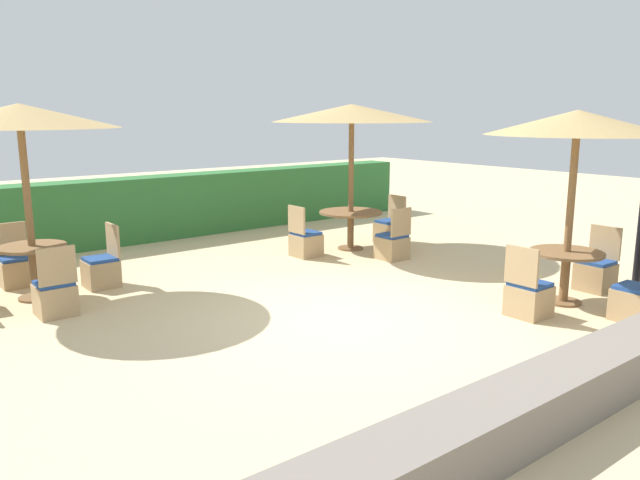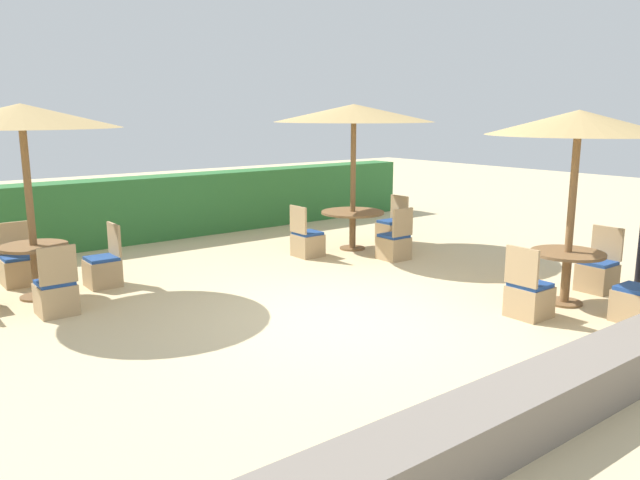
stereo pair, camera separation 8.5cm
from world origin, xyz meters
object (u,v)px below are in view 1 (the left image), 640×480
parasol_back_right (352,114)px  patio_chair_front_right_south (636,301)px  patio_chair_back_right_west (305,242)px  patio_chair_back_left_south (55,296)px  patio_chair_front_right_west (528,296)px  round_table_front_right (566,264)px  round_table_back_left (33,260)px  parasol_front_right (577,124)px  patio_chair_back_right_east (390,230)px  parasol_back_left (19,117)px  patio_chair_front_right_east (596,273)px  patio_chair_back_right_south (393,245)px  patio_chair_back_left_east (102,269)px  round_table_back_right (351,218)px  patio_chair_back_left_north (16,268)px

parasol_back_right → patio_chair_front_right_south: bearing=-89.6°
patio_chair_back_right_west → patio_chair_back_left_south: same height
patio_chair_front_right_west → patio_chair_back_right_west: bearing=-177.5°
parasol_back_right → round_table_front_right: parasol_back_right is taller
round_table_back_left → parasol_front_right: (5.60, -4.69, 1.85)m
patio_chair_front_right_south → patio_chair_back_right_east: bearing=79.7°
patio_chair_front_right_west → parasol_back_left: bearing=-135.1°
parasol_back_right → patio_chair_front_right_east: (0.97, -4.33, -2.26)m
parasol_front_right → round_table_front_right: size_ratio=2.67×
parasol_front_right → patio_chair_front_right_east: bearing=3.0°
patio_chair_back_left_south → patio_chair_front_right_south: bearing=-40.2°
patio_chair_back_right_east → parasol_back_left: 6.94m
parasol_back_left → round_table_back_left: (0.00, -0.00, -1.94)m
patio_chair_back_right_west → patio_chair_back_right_south: same height
patio_chair_back_right_west → patio_chair_front_right_south: bearing=11.4°
patio_chair_back_right_east → patio_chair_front_right_south: size_ratio=1.00×
patio_chair_back_right_south → patio_chair_back_left_south: same height
patio_chair_front_right_east → patio_chair_front_right_south: bearing=137.5°
parasol_back_left → patio_chair_back_left_east: 2.43m
patio_chair_back_right_south → patio_chair_front_right_south: same height
patio_chair_front_right_south → patio_chair_back_right_south: bearing=90.2°
parasol_back_right → patio_chair_back_left_east: size_ratio=3.17×
patio_chair_back_left_east → patio_chair_front_right_east: size_ratio=1.00×
parasol_back_right → patio_chair_back_right_south: size_ratio=3.17×
parasol_front_right → round_table_front_right: bearing=-153.4°
parasol_back_left → patio_chair_front_right_south: parasol_back_left is taller
parasol_back_left → round_table_back_right: bearing=-3.2°
patio_chair_back_right_east → patio_chair_back_right_south: size_ratio=1.00×
round_table_back_left → patio_chair_back_left_north: 0.94m
patio_chair_back_left_east → patio_chair_back_right_south: bearing=-107.2°
patio_chair_back_right_south → patio_chair_front_right_west: size_ratio=1.00×
patio_chair_back_right_south → round_table_front_right: 3.29m
parasol_front_right → patio_chair_back_right_west: bearing=103.8°
patio_chair_back_right_west → patio_chair_front_right_south: 5.49m
patio_chair_back_right_south → patio_chair_back_left_north: same height
patio_chair_front_right_east → round_table_back_right: bearing=12.6°
patio_chair_back_right_west → patio_chair_front_right_south: size_ratio=1.00×
round_table_front_right → patio_chair_back_right_south: bearing=90.2°
patio_chair_back_right_west → patio_chair_back_left_south: (-4.51, -0.66, 0.00)m
patio_chair_back_right_west → parasol_back_left: parasol_back_left is taller
patio_chair_front_right_south → patio_chair_front_right_west: (-0.89, 0.94, 0.00)m
round_table_back_right → patio_chair_back_right_south: patio_chair_back_right_south is taller
patio_chair_front_right_west → patio_chair_back_left_north: bearing=-139.8°
patio_chair_back_left_east → patio_chair_front_right_west: (3.76, -4.74, 0.00)m
patio_chair_back_right_east → round_table_back_left: bearing=86.9°
round_table_back_right → round_table_front_right: (0.04, -4.38, -0.04)m
patio_chair_front_right_west → parasol_back_right: bearing=169.0°
patio_chair_front_right_west → patio_chair_back_right_east: bearing=157.0°
parasol_back_right → round_table_front_right: (0.04, -4.38, -1.98)m
round_table_back_right → patio_chair_back_right_west: (-1.05, 0.04, -0.33)m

